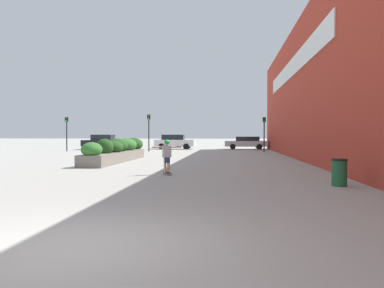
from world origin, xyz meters
name	(u,v)px	position (x,y,z in m)	size (l,w,h in m)	color
ground_plane	(74,247)	(0.00, 0.00, 0.00)	(300.00, 300.00, 0.00)	#A3A099
building_wall_right	(313,83)	(6.74, 16.10, 4.41)	(0.67, 44.40, 8.81)	#B23323
planter_box	(118,151)	(-4.45, 16.82, 0.62)	(1.37, 9.11, 1.37)	slate
skateboard	(167,173)	(-0.30, 9.57, 0.07)	(0.50, 0.78, 0.09)	black
skateboarder	(167,152)	(-0.30, 9.57, 0.88)	(1.12, 0.62, 1.30)	tan
trash_bin	(339,172)	(5.51, 6.79, 0.42)	(0.47, 0.47, 0.83)	#1E5B33
car_leftmost	(102,142)	(-11.48, 34.07, 0.84)	(3.95, 2.02, 1.59)	black
car_center_left	(175,142)	(-3.86, 35.88, 0.83)	(4.34, 2.01, 1.59)	silver
car_center_right	(246,142)	(4.00, 36.28, 0.73)	(4.56, 2.01, 1.38)	#BCBCC1
traffic_light_left	(149,126)	(-5.42, 29.77, 2.38)	(0.28, 0.30, 3.49)	black
traffic_light_right	(264,128)	(5.30, 29.32, 2.18)	(0.28, 0.30, 3.17)	black
traffic_light_far_left	(67,128)	(-13.41, 29.55, 2.25)	(0.28, 0.30, 3.27)	black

